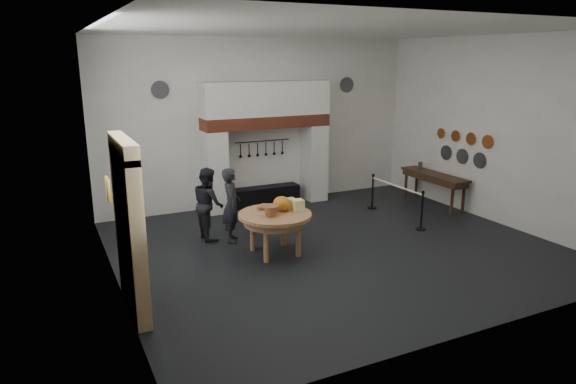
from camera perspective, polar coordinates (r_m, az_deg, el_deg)
name	(u,v)px	position (r m, az deg, el deg)	size (l,w,h in m)	color
floor	(335,247)	(11.21, 5.22, -6.06)	(9.00, 8.00, 0.02)	black
ceiling	(340,29)	(10.50, 5.81, 17.57)	(9.00, 8.00, 0.02)	silver
wall_back	(261,122)	(14.16, -3.01, 7.73)	(9.00, 0.02, 4.50)	white
wall_front	(489,186)	(7.57, 21.40, 0.62)	(9.00, 0.02, 4.50)	white
wall_left	(108,163)	(9.16, -19.38, 3.10)	(0.02, 8.00, 4.50)	white
wall_right	(496,131)	(13.51, 22.15, 6.34)	(0.02, 8.00, 4.50)	white
chimney_pier_left	(215,172)	(13.52, -8.12, 2.22)	(0.55, 0.70, 2.15)	silver
chimney_pier_right	(314,162)	(14.67, 2.91, 3.32)	(0.55, 0.70, 2.15)	silver
hearth_brick_band	(266,122)	(13.83, -2.44, 7.82)	(3.50, 0.72, 0.32)	#9E442B
chimney_hood	(266,99)	(13.77, -2.46, 10.34)	(3.50, 0.70, 0.90)	silver
iron_range	(266,195)	(14.29, -2.46, -0.38)	(1.90, 0.45, 0.50)	black
utensil_rail	(262,141)	(14.15, -2.85, 5.68)	(0.02, 0.02, 1.60)	black
door_recess	(124,236)	(8.45, -17.76, -4.73)	(0.04, 1.10, 2.50)	black
door_jamb_near	(138,247)	(7.79, -16.35, -5.88)	(0.22, 0.30, 2.60)	tan
door_jamb_far	(123,220)	(9.11, -17.89, -3.01)	(0.22, 0.30, 2.60)	tan
door_lintel	(123,148)	(8.13, -17.90, 4.71)	(0.22, 1.70, 0.30)	tan
wall_plaque	(108,189)	(10.08, -19.35, 0.31)	(0.05, 0.34, 0.44)	gold
work_table	(275,215)	(10.52, -1.46, -2.56)	(1.52, 1.52, 0.07)	tan
pumpkin	(282,204)	(10.64, -0.71, -1.30)	(0.36, 0.36, 0.31)	orange
cheese_block_big	(298,205)	(10.64, 1.10, -1.49)	(0.22, 0.22, 0.24)	#ECE88D
cheese_block_small	(291,203)	(10.90, 0.29, -1.21)	(0.18, 0.18, 0.20)	#D7D781
wicker_basket	(271,211)	(10.29, -1.88, -2.12)	(0.32, 0.32, 0.22)	brown
bread_loaf	(264,207)	(10.76, -2.72, -1.62)	(0.31, 0.18, 0.13)	#9B6637
visitor_near	(231,205)	(11.32, -6.31, -1.46)	(0.60, 0.40, 1.66)	black
visitor_far	(208,203)	(11.57, -8.84, -1.27)	(0.79, 0.62, 1.63)	black
side_table	(434,175)	(14.57, 15.95, 1.87)	(0.55, 2.20, 0.06)	#372714
pewter_jug	(420,166)	(14.98, 14.47, 2.86)	(0.12, 0.12, 0.22)	#4E4E53
copper_pan_a	(488,142)	(13.65, 21.29, 5.22)	(0.34, 0.34, 0.03)	#C6662D
copper_pan_b	(471,139)	(14.03, 19.66, 5.59)	(0.32, 0.32, 0.03)	#C6662D
copper_pan_c	(455,136)	(14.41, 18.11, 5.94)	(0.30, 0.30, 0.03)	#C6662D
copper_pan_d	(441,133)	(14.81, 16.64, 6.27)	(0.28, 0.28, 0.03)	#C6662D
pewter_plate_left	(479,160)	(13.87, 20.50, 3.32)	(0.40, 0.40, 0.03)	#4C4C51
pewter_plate_mid	(462,156)	(14.28, 18.78, 3.77)	(0.40, 0.40, 0.03)	#4C4C51
pewter_plate_right	(446,153)	(14.70, 17.15, 4.20)	(0.40, 0.40, 0.03)	#4C4C51
pewter_plate_back_left	(160,90)	(13.22, -14.03, 10.96)	(0.44, 0.44, 0.03)	#4C4C51
pewter_plate_back_right	(347,85)	(15.30, 6.56, 11.74)	(0.44, 0.44, 0.03)	#4C4C51
barrier_post_near	(422,211)	(12.50, 14.64, -2.11)	(0.05, 0.05, 0.90)	black
barrier_post_far	(373,192)	(14.02, 9.38, -0.02)	(0.05, 0.05, 0.90)	black
barrier_rope	(396,186)	(13.14, 11.95, 0.68)	(0.04, 0.04, 2.00)	white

